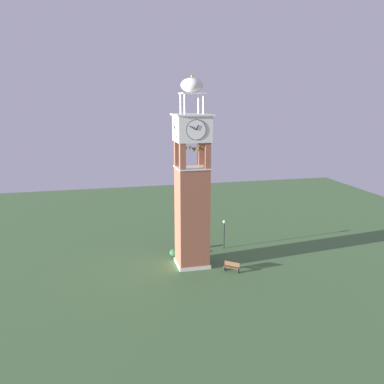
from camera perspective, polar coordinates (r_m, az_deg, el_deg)
name	(u,v)px	position (r m, az deg, el deg)	size (l,w,h in m)	color
ground	(192,264)	(43.21, 0.00, -10.09)	(80.00, 80.00, 0.00)	#476B3D
clock_tower	(192,191)	(40.79, 0.00, 0.09)	(3.63, 3.63, 19.07)	#93543D
park_bench	(232,267)	(41.63, 5.56, -10.36)	(1.36, 1.51, 0.95)	brown
lamp_post	(224,229)	(46.97, 4.52, -5.12)	(0.36, 0.36, 3.36)	black
trash_bin	(188,247)	(46.95, -0.60, -7.64)	(0.52, 0.52, 0.80)	#38513D
shrub_near_entry	(175,253)	(45.22, -2.45, -8.46)	(1.11, 1.11, 0.83)	#336638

